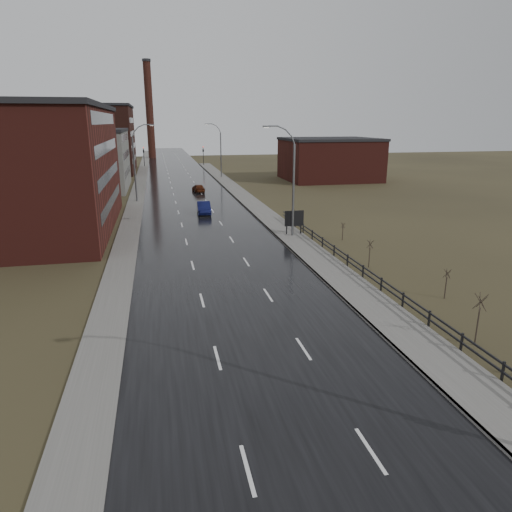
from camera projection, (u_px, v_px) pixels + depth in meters
name	position (u px, v px, depth m)	size (l,w,h in m)	color
road	(191.00, 202.00, 68.80)	(14.00, 300.00, 0.06)	black
sidewalk_right	(293.00, 238.00, 47.07)	(3.20, 180.00, 0.18)	#595651
curb_right	(279.00, 239.00, 46.76)	(0.16, 180.00, 0.18)	slate
sidewalk_left	(135.00, 204.00, 67.14)	(2.40, 260.00, 0.12)	#595651
warehouse_near	(1.00, 170.00, 48.60)	(22.44, 28.56, 13.50)	#471914
warehouse_mid	(80.00, 159.00, 80.58)	(16.32, 20.40, 10.50)	slate
warehouse_far	(76.00, 139.00, 107.00)	(26.52, 24.48, 15.50)	#331611
building_right	(329.00, 159.00, 94.34)	(18.36, 16.32, 8.50)	#471914
smokestack	(149.00, 109.00, 147.62)	(2.70, 2.70, 30.70)	#331611
streetlight_right_mid	(291.00, 181.00, 46.36)	(3.36, 0.28, 11.35)	slate
streetlight_left	(136.00, 163.00, 67.48)	(3.36, 0.28, 11.35)	slate
streetlight_right_far	(219.00, 150.00, 97.00)	(3.36, 0.28, 11.35)	slate
guardrail	(386.00, 286.00, 31.58)	(0.10, 53.05, 1.10)	black
shrub_c	(478.00, 318.00, 24.31)	(0.69, 0.73, 2.96)	#382D23
shrub_d	(446.00, 283.00, 30.97)	(0.50, 0.53, 2.11)	#382D23
shrub_e	(370.00, 253.00, 37.61)	(0.56, 0.59, 2.34)	#382D23
shrub_f	(343.00, 231.00, 46.42)	(0.44, 0.46, 1.82)	#382D23
billboard	(294.00, 219.00, 48.09)	(2.07, 0.17, 2.70)	black
traffic_light_left	(143.00, 149.00, 122.16)	(0.58, 2.73, 5.30)	black
traffic_light_right	(203.00, 149.00, 125.39)	(0.58, 2.73, 5.30)	black
car_near	(204.00, 208.00, 59.76)	(1.67, 4.79, 1.58)	#0B0F3B
car_far	(198.00, 188.00, 78.13)	(1.65, 4.11, 1.40)	#4B1D0C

